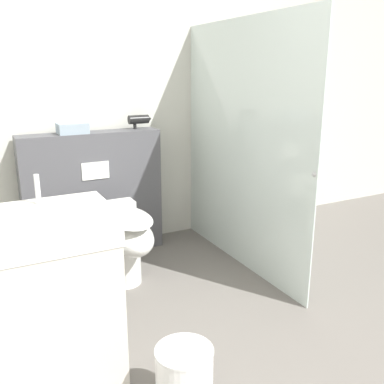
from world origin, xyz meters
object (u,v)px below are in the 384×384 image
sink_vanity (53,306)px  hair_drier (140,120)px  toilet (124,239)px  waste_bin (184,381)px

sink_vanity → hair_drier: hair_drier is taller
toilet → waste_bin: toilet is taller
toilet → hair_drier: bearing=59.8°
hair_drier → toilet: bearing=-120.2°
toilet → sink_vanity: 1.12m
sink_vanity → hair_drier: size_ratio=5.33×
sink_vanity → waste_bin: (0.49, -0.39, -0.31)m
toilet → waste_bin: bearing=-97.1°
toilet → waste_bin: (-0.16, -1.29, -0.20)m
toilet → hair_drier: (0.40, 0.70, 0.76)m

